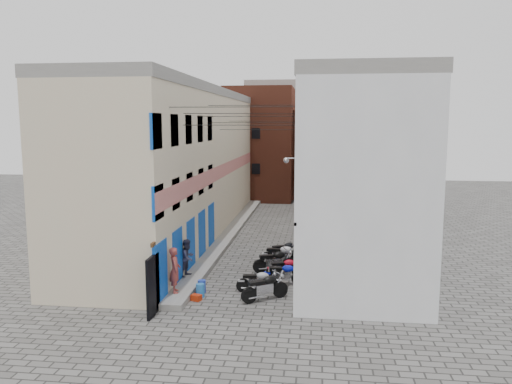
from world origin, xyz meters
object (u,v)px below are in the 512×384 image
at_px(water_jug_far, 202,286).
at_px(motorcycle_d, 285,267).
at_px(person_b, 188,258).
at_px(water_jug_near, 200,290).
at_px(motorcycle_g, 285,250).
at_px(motorcycle_e, 274,260).
at_px(person_a, 175,270).
at_px(red_crate, 196,298).
at_px(motorcycle_b, 258,280).
at_px(motorcycle_c, 284,273).
at_px(motorcycle_a, 265,286).
at_px(motorcycle_f, 282,254).

bearing_deg(water_jug_far, motorcycle_d, 36.03).
height_order(person_b, water_jug_far, person_b).
xyz_separation_m(motorcycle_d, water_jug_near, (-3.19, -2.88, -0.24)).
bearing_deg(motorcycle_g, motorcycle_e, -36.54).
relative_size(motorcycle_e, person_a, 1.13).
bearing_deg(red_crate, water_jug_near, 81.67).
xyz_separation_m(motorcycle_b, motorcycle_g, (0.80, 4.86, 0.05)).
bearing_deg(motorcycle_b, red_crate, -66.18).
xyz_separation_m(motorcycle_c, motorcycle_g, (-0.18, 3.76, 0.03)).
xyz_separation_m(motorcycle_g, person_a, (-3.96, -5.96, 0.59)).
distance_m(person_a, person_b, 2.14).
bearing_deg(person_b, motorcycle_d, -59.26).
xyz_separation_m(motorcycle_a, person_a, (-3.55, -0.20, 0.57)).
relative_size(motorcycle_g, person_a, 1.07).
bearing_deg(motorcycle_c, motorcycle_a, -17.16).
bearing_deg(motorcycle_d, motorcycle_a, -28.26).
xyz_separation_m(motorcycle_f, red_crate, (-2.96, -5.10, -0.50)).
distance_m(motorcycle_d, red_crate, 4.64).
relative_size(motorcycle_c, motorcycle_d, 1.04).
relative_size(motorcycle_e, motorcycle_g, 1.05).
distance_m(water_jug_far, red_crate, 0.93).
bearing_deg(motorcycle_c, water_jug_far, -67.11).
distance_m(motorcycle_a, water_jug_far, 2.74).
bearing_deg(motorcycle_e, person_a, -62.66).
bearing_deg(water_jug_far, motorcycle_b, 8.28).
bearing_deg(motorcycle_c, person_a, -62.80).
height_order(motorcycle_d, person_a, person_a).
xyz_separation_m(motorcycle_b, water_jug_near, (-2.22, -0.85, -0.25)).
height_order(motorcycle_a, water_jug_far, motorcycle_a).
bearing_deg(person_a, motorcycle_d, -72.06).
bearing_deg(motorcycle_d, motorcycle_c, -16.94).
height_order(motorcycle_a, water_jug_near, motorcycle_a).
bearing_deg(motorcycle_c, motorcycle_f, -174.75).
bearing_deg(motorcycle_f, motorcycle_e, -11.47).
distance_m(motorcycle_a, motorcycle_e, 3.76).
relative_size(motorcycle_a, person_a, 1.12).
xyz_separation_m(motorcycle_d, person_b, (-4.19, -0.99, 0.56)).
bearing_deg(person_a, red_crate, -118.93).
height_order(motorcycle_b, red_crate, motorcycle_b).
xyz_separation_m(motorcycle_c, motorcycle_d, (0.00, 0.94, -0.02)).
distance_m(motorcycle_f, person_a, 6.29).
bearing_deg(water_jug_near, water_jug_far, 96.73).
height_order(motorcycle_b, motorcycle_e, motorcycle_e).
distance_m(motorcycle_a, person_a, 3.60).
bearing_deg(motorcycle_a, motorcycle_d, 133.80).
xyz_separation_m(water_jug_far, red_crate, (0.00, -0.92, -0.14)).
bearing_deg(person_b, motorcycle_g, -29.07).
xyz_separation_m(motorcycle_a, motorcycle_e, (0.04, 3.76, 0.01)).
relative_size(motorcycle_f, red_crate, 5.70).
bearing_deg(motorcycle_a, water_jug_far, -136.98).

